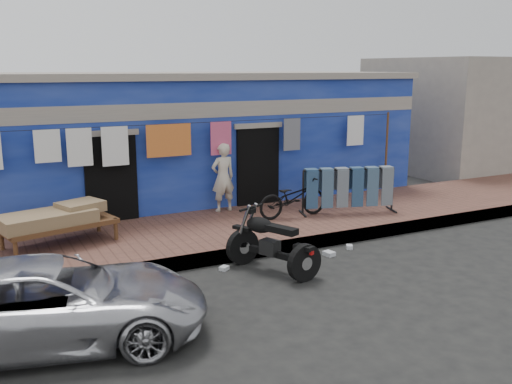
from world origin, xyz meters
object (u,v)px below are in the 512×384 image
bicycle (293,193)px  motorcycle (272,242)px  seated_person (223,177)px  charpoy (60,226)px  jeans_rack (348,189)px  car (51,301)px

bicycle → motorcycle: bicycle is taller
seated_person → charpoy: 3.89m
motorcycle → jeans_rack: bearing=10.0°
car → motorcycle: 3.90m
bicycle → charpoy: size_ratio=0.72×
car → motorcycle: size_ratio=2.25×
seated_person → bicycle: 1.67m
charpoy → jeans_rack: 6.23m
car → bicycle: bicycle is taller
jeans_rack → bicycle: bearing=170.0°
car → jeans_rack: bearing=-52.5°
bicycle → motorcycle: 2.88m
jeans_rack → charpoy: bearing=176.0°
charpoy → jeans_rack: bearing=-4.0°
bicycle → jeans_rack: 1.34m
car → bicycle: size_ratio=2.47×
charpoy → motorcycle: bearing=-38.2°
seated_person → motorcycle: seated_person is taller
car → bicycle: 6.42m
seated_person → bicycle: bearing=130.0°
charpoy → jeans_rack: jeans_rack is taller
seated_person → charpoy: (-3.74, -0.98, -0.43)m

